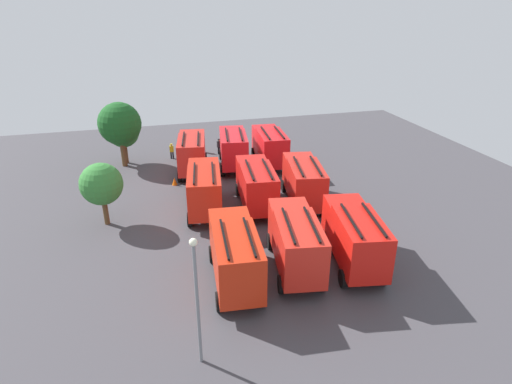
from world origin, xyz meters
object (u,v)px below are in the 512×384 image
(fire_truck_8, at_px, (192,152))
(traffic_cone_0, at_px, (175,181))
(fire_truck_0, at_px, (354,235))
(tree_0, at_px, (101,184))
(fire_truck_1, at_px, (304,180))
(lamppost, at_px, (197,294))
(firefighter_0, at_px, (200,144))
(fire_truck_2, at_px, (270,145))
(fire_truck_4, at_px, (256,184))
(tree_1, at_px, (120,124))
(firefighter_2, at_px, (219,146))
(fire_truck_6, at_px, (235,253))
(firefighter_3, at_px, (222,142))
(fire_truck_7, at_px, (204,187))
(fire_truck_3, at_px, (296,240))
(tree_2, at_px, (123,132))
(firefighter_1, at_px, (172,150))
(fire_truck_5, at_px, (233,147))

(fire_truck_8, xyz_separation_m, traffic_cone_0, (-2.72, 2.06, -1.81))
(fire_truck_0, distance_m, tree_0, 18.45)
(fire_truck_1, bearing_deg, lamppost, 154.51)
(firefighter_0, bearing_deg, tree_0, 93.89)
(fire_truck_2, xyz_separation_m, fire_truck_8, (0.09, 7.87, 0.00))
(fire_truck_8, height_order, firefighter_0, fire_truck_8)
(fire_truck_4, distance_m, lamppost, 16.74)
(tree_1, bearing_deg, firefighter_2, -83.79)
(fire_truck_6, bearing_deg, fire_truck_0, -84.30)
(firefighter_3, bearing_deg, lamppost, -74.13)
(fire_truck_7, xyz_separation_m, tree_0, (-0.05, 7.58, 1.13))
(fire_truck_3, distance_m, tree_2, 25.27)
(fire_truck_4, xyz_separation_m, traffic_cone_0, (6.57, 6.03, -1.81))
(fire_truck_7, distance_m, firefighter_1, 13.73)
(fire_truck_4, bearing_deg, tree_1, 45.20)
(fire_truck_4, distance_m, fire_truck_7, 4.15)
(tree_1, bearing_deg, tree_2, -11.79)
(fire_truck_1, xyz_separation_m, tree_2, (14.16, 14.27, 1.18))
(fire_truck_3, relative_size, traffic_cone_0, 10.79)
(fire_truck_0, height_order, tree_1, tree_1)
(fire_truck_0, height_order, firefighter_0, fire_truck_0)
(fire_truck_2, xyz_separation_m, fire_truck_7, (-8.86, 8.03, 0.00))
(fire_truck_7, bearing_deg, tree_2, 33.03)
(fire_truck_3, bearing_deg, fire_truck_5, 8.65)
(fire_truck_2, xyz_separation_m, fire_truck_4, (-9.21, 3.90, 0.00))
(fire_truck_6, bearing_deg, fire_truck_4, -16.80)
(fire_truck_6, bearing_deg, fire_truck_2, -17.30)
(fire_truck_6, bearing_deg, lamppost, 157.51)
(firefighter_3, bearing_deg, fire_truck_3, -61.47)
(fire_truck_5, height_order, tree_2, tree_2)
(fire_truck_6, bearing_deg, tree_0, 43.36)
(fire_truck_0, xyz_separation_m, firefighter_3, (24.73, 3.73, -1.17))
(fire_truck_1, distance_m, fire_truck_6, 12.16)
(fire_truck_0, distance_m, fire_truck_8, 20.41)
(firefighter_2, bearing_deg, fire_truck_8, -64.15)
(lamppost, bearing_deg, tree_2, 6.97)
(fire_truck_4, xyz_separation_m, fire_truck_6, (-9.64, 3.88, 0.00))
(fire_truck_0, relative_size, fire_truck_1, 1.00)
(firefighter_0, distance_m, tree_0, 17.89)
(fire_truck_2, height_order, fire_truck_3, same)
(fire_truck_0, bearing_deg, fire_truck_6, 100.61)
(fire_truck_0, height_order, fire_truck_4, same)
(fire_truck_1, relative_size, tree_2, 1.52)
(fire_truck_5, bearing_deg, tree_0, 136.85)
(firefighter_2, bearing_deg, lamppost, -39.99)
(fire_truck_3, relative_size, firefighter_0, 4.63)
(fire_truck_4, bearing_deg, tree_2, 42.90)
(fire_truck_0, bearing_deg, fire_truck_8, 32.50)
(fire_truck_3, bearing_deg, lamppost, 140.58)
(fire_truck_1, bearing_deg, tree_1, 57.68)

